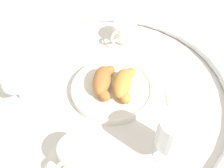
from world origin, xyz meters
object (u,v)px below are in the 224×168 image
(croissant_large, at_px, (103,81))
(juice_glass_right, at_px, (175,134))
(coffee_cup_far, at_px, (124,34))
(pastry_plate, at_px, (112,89))
(croissant_small, at_px, (123,83))
(sugar_packet, at_px, (74,42))
(coffee_cup_near, at_px, (76,156))
(folded_napkin, at_px, (189,106))
(juice_glass_left, at_px, (13,74))

(croissant_large, distance_m, juice_glass_right, 0.25)
(coffee_cup_far, bearing_deg, pastry_plate, -9.08)
(pastry_plate, bearing_deg, croissant_small, 83.65)
(sugar_packet, bearing_deg, coffee_cup_near, 25.52)
(pastry_plate, distance_m, folded_napkin, 0.21)
(coffee_cup_near, xyz_separation_m, juice_glass_right, (-0.02, 0.21, 0.07))
(pastry_plate, distance_m, croissant_large, 0.04)
(croissant_small, relative_size, folded_napkin, 1.23)
(juice_glass_left, xyz_separation_m, juice_glass_right, (0.16, 0.38, -0.00))
(sugar_packet, bearing_deg, juice_glass_left, -7.81)
(coffee_cup_far, xyz_separation_m, sugar_packet, (0.02, -0.17, -0.02))
(juice_glass_right, bearing_deg, croissant_large, -141.12)
(pastry_plate, xyz_separation_m, juice_glass_left, (0.03, -0.24, 0.08))
(coffee_cup_near, distance_m, folded_napkin, 0.32)
(croissant_small, bearing_deg, juice_glass_left, -84.51)
(croissant_large, height_order, coffee_cup_far, croissant_large)
(pastry_plate, relative_size, croissant_small, 1.68)
(folded_napkin, bearing_deg, croissant_large, -103.31)
(juice_glass_right, distance_m, sugar_packet, 0.48)
(coffee_cup_far, relative_size, sugar_packet, 2.72)
(coffee_cup_far, height_order, juice_glass_left, juice_glass_left)
(coffee_cup_near, relative_size, sugar_packet, 2.72)
(coffee_cup_far, bearing_deg, croissant_small, -1.41)
(coffee_cup_near, bearing_deg, croissant_large, 166.47)
(coffee_cup_near, relative_size, juice_glass_right, 0.97)
(coffee_cup_near, height_order, sugar_packet, coffee_cup_near)
(pastry_plate, height_order, sugar_packet, pastry_plate)
(sugar_packet, bearing_deg, pastry_plate, 50.36)
(coffee_cup_near, bearing_deg, juice_glass_left, -137.00)
(croissant_small, relative_size, juice_glass_right, 0.97)
(croissant_small, distance_m, coffee_cup_near, 0.23)
(coffee_cup_near, xyz_separation_m, folded_napkin, (-0.16, 0.28, -0.02))
(juice_glass_left, bearing_deg, coffee_cup_near, 43.00)
(croissant_large, relative_size, coffee_cup_far, 1.00)
(juice_glass_left, bearing_deg, juice_glass_right, 66.72)
(juice_glass_left, distance_m, sugar_packet, 0.28)
(croissant_large, bearing_deg, juice_glass_right, 38.88)
(croissant_small, xyz_separation_m, juice_glass_left, (0.03, -0.27, 0.06))
(juice_glass_left, height_order, folded_napkin, juice_glass_left)
(croissant_large, height_order, croissant_small, same)
(coffee_cup_far, height_order, juice_glass_right, juice_glass_right)
(coffee_cup_near, bearing_deg, coffee_cup_far, 165.66)
(coffee_cup_far, bearing_deg, juice_glass_left, -47.50)
(juice_glass_left, distance_m, juice_glass_right, 0.41)
(croissant_large, bearing_deg, juice_glass_left, -81.61)
(croissant_small, xyz_separation_m, coffee_cup_far, (-0.23, 0.01, -0.01))
(coffee_cup_near, relative_size, folded_napkin, 1.24)
(croissant_small, distance_m, folded_napkin, 0.18)
(coffee_cup_near, relative_size, coffee_cup_far, 1.00)
(pastry_plate, xyz_separation_m, sugar_packet, (-0.20, -0.13, -0.01))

